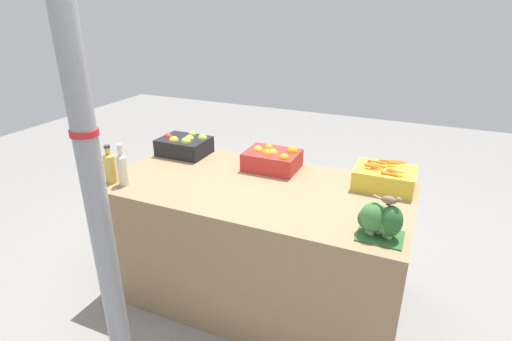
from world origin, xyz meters
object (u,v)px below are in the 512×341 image
juice_bottle_cloudy (122,168)px  sparrow_bird (390,200)px  apple_crate (185,145)px  orange_crate (273,159)px  juice_bottle_golden (110,167)px  support_pole (86,145)px  carrot_crate (385,177)px  broccoli_pile (380,220)px

juice_bottle_cloudy → sparrow_bird: (1.59, 0.02, 0.10)m
apple_crate → orange_crate: 0.71m
sparrow_bird → juice_bottle_golden: bearing=-175.3°
support_pole → juice_bottle_golden: size_ratio=10.46×
carrot_crate → juice_bottle_cloudy: size_ratio=1.34×
apple_crate → support_pole: bearing=-79.0°
orange_crate → juice_bottle_golden: (-0.86, -0.62, 0.03)m
carrot_crate → juice_bottle_cloudy: (-1.50, -0.62, 0.04)m
apple_crate → juice_bottle_golden: juice_bottle_golden is taller
juice_bottle_golden → juice_bottle_cloudy: bearing=0.0°
sparrow_bird → support_pole: bearing=-155.4°
carrot_crate → broccoli_pile: (0.05, -0.59, 0.02)m
broccoli_pile → juice_bottle_cloudy: size_ratio=0.85×
support_pole → juice_bottle_cloudy: size_ratio=9.66×
carrot_crate → broccoli_pile: broccoli_pile is taller
apple_crate → carrot_crate: size_ratio=1.00×
apple_crate → juice_bottle_cloudy: bearing=-94.4°
support_pole → juice_bottle_cloudy: bearing=118.7°
carrot_crate → sparrow_bird: bearing=-82.0°
juice_bottle_golden → support_pole: bearing=-52.9°
support_pole → carrot_crate: size_ratio=7.19×
support_pole → carrot_crate: 1.70m
apple_crate → carrot_crate: same height
juice_bottle_cloudy → sparrow_bird: bearing=0.8°
apple_crate → broccoli_pile: size_ratio=1.57×
sparrow_bird → carrot_crate: bearing=101.9°
juice_bottle_golden → sparrow_bird: juice_bottle_golden is taller
orange_crate → sparrow_bird: (0.82, -0.60, 0.14)m
orange_crate → sparrow_bird: size_ratio=2.64×
orange_crate → broccoli_pile: 0.99m
juice_bottle_golden → sparrow_bird: size_ratio=1.81×
support_pole → broccoli_pile: support_pole is taller
apple_crate → juice_bottle_golden: bearing=-103.5°
broccoli_pile → sparrow_bird: 0.12m
carrot_crate → juice_bottle_cloudy: juice_bottle_cloudy is taller
support_pole → sparrow_bird: bearing=20.6°
carrot_crate → sparrow_bird: sparrow_bird is taller
juice_bottle_golden → juice_bottle_cloudy: juice_bottle_cloudy is taller
apple_crate → sparrow_bird: (1.54, -0.60, 0.14)m
orange_crate → juice_bottle_golden: bearing=-144.1°
carrot_crate → juice_bottle_golden: (-1.60, -0.62, 0.04)m
apple_crate → orange_crate: size_ratio=1.00×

